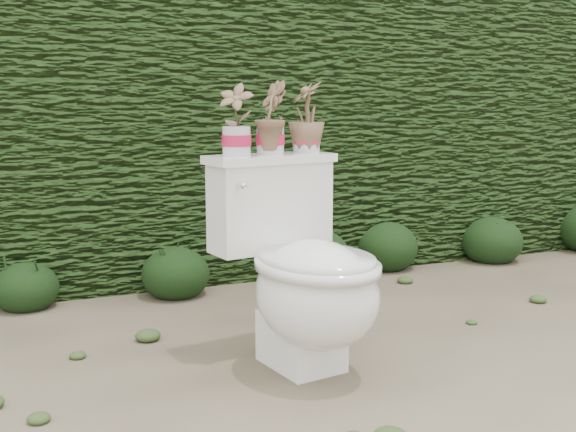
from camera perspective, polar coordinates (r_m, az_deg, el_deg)
name	(u,v)px	position (r m, az deg, el deg)	size (l,w,h in m)	color
ground	(316,350)	(2.92, 2.26, -10.52)	(60.00, 60.00, 0.00)	#82745A
hedge	(203,131)	(4.26, -6.70, 6.72)	(8.00, 1.00, 1.60)	#294717
house_wall	(148,8)	(8.73, -11.02, 15.84)	(8.00, 3.50, 4.00)	silver
toilet	(304,274)	(2.63, 1.28, -4.63)	(0.56, 0.74, 0.78)	white
potted_plant_left	(236,122)	(2.69, -4.11, 7.45)	(0.13, 0.09, 0.25)	#296C21
potted_plant_center	(270,120)	(2.76, -1.42, 7.63)	(0.15, 0.12, 0.27)	#296C21
potted_plant_right	(307,119)	(2.85, 1.48, 7.63)	(0.15, 0.15, 0.26)	#296C21
liriope_clump_2	(25,282)	(3.66, -20.04, -4.94)	(0.31, 0.31, 0.25)	black
liriope_clump_3	(175,269)	(3.69, -8.88, -4.13)	(0.34, 0.34, 0.28)	black
liriope_clump_4	(313,253)	(3.89, 1.95, -2.90)	(0.41, 0.41, 0.33)	black
liriope_clump_5	(385,242)	(4.26, 7.66, -2.05)	(0.39, 0.39, 0.31)	black
liriope_clump_6	(492,237)	(4.59, 15.82, -1.58)	(0.37, 0.37, 0.30)	black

